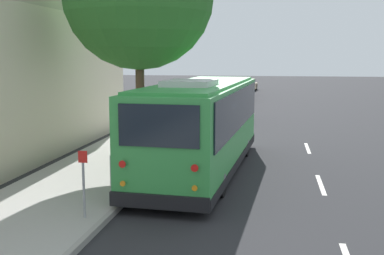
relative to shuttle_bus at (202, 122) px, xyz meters
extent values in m
plane|color=#28282B|center=(-0.78, -0.04, -1.72)|extent=(160.00, 160.00, 0.00)
cube|color=#A3A099|center=(-0.78, 3.46, -1.65)|extent=(80.00, 3.72, 0.15)
cube|color=gray|center=(-0.78, 1.53, -1.65)|extent=(80.00, 0.14, 0.15)
cube|color=green|center=(0.01, 0.00, -0.11)|extent=(10.06, 3.15, 2.72)
cube|color=black|center=(0.01, 0.00, -1.33)|extent=(10.11, 3.20, 0.28)
cube|color=black|center=(0.01, 0.00, 0.49)|extent=(9.26, 3.18, 1.29)
cube|color=black|center=(4.98, -0.32, 0.49)|extent=(0.17, 2.20, 1.36)
cube|color=black|center=(-4.97, 0.32, 0.58)|extent=(0.16, 2.02, 1.04)
cube|color=black|center=(4.98, -0.32, 1.11)|extent=(0.16, 1.81, 0.22)
cube|color=green|center=(0.01, 0.00, 1.29)|extent=(9.44, 2.87, 0.10)
cube|color=silver|center=(-1.76, 0.11, 1.41)|extent=(1.91, 1.54, 0.20)
cube|color=black|center=(5.00, -0.32, -1.29)|extent=(0.26, 2.54, 0.36)
cube|color=black|center=(-4.99, 0.32, -1.29)|extent=(0.26, 2.54, 0.36)
cylinder|color=red|center=(-4.98, 1.23, -0.38)|extent=(0.04, 0.18, 0.18)
cylinder|color=orange|center=(-4.98, 1.23, -0.87)|extent=(0.04, 0.14, 0.14)
cylinder|color=red|center=(-5.10, -0.58, -0.38)|extent=(0.04, 0.18, 0.18)
cylinder|color=orange|center=(-5.10, -0.58, -0.87)|extent=(0.04, 0.14, 0.14)
cube|color=white|center=(5.11, 0.51, -1.12)|extent=(0.06, 0.32, 0.18)
cube|color=white|center=(5.00, -1.17, -1.12)|extent=(0.06, 0.32, 0.18)
cube|color=black|center=(4.74, 1.11, 0.75)|extent=(0.07, 0.10, 0.24)
cylinder|color=black|center=(3.00, 0.91, -1.26)|extent=(0.94, 0.36, 0.92)
cylinder|color=slate|center=(3.00, 0.91, -1.26)|extent=(0.44, 0.35, 0.42)
cylinder|color=black|center=(2.86, -1.29, -1.26)|extent=(0.94, 0.36, 0.92)
cylinder|color=slate|center=(2.86, -1.29, -1.26)|extent=(0.44, 0.35, 0.42)
cylinder|color=black|center=(-2.70, 1.28, -1.26)|extent=(0.94, 0.36, 0.92)
cylinder|color=slate|center=(-2.70, 1.28, -1.26)|extent=(0.44, 0.35, 0.42)
cylinder|color=black|center=(-2.84, -0.92, -1.26)|extent=(0.94, 0.36, 0.92)
cylinder|color=slate|center=(-2.84, -0.92, -1.26)|extent=(0.44, 0.35, 0.42)
cube|color=navy|center=(13.26, 0.47, -1.24)|extent=(4.65, 1.96, 0.64)
cube|color=black|center=(13.14, 0.48, -0.68)|extent=(2.25, 1.57, 0.48)
cube|color=navy|center=(13.14, 0.48, -0.44)|extent=(2.16, 1.53, 0.05)
cube|color=black|center=(15.55, 0.31, -1.46)|extent=(0.19, 1.60, 0.20)
cube|color=black|center=(10.97, 0.63, -1.46)|extent=(0.19, 1.60, 0.20)
cylinder|color=black|center=(14.74, 1.12, -1.40)|extent=(0.66, 0.24, 0.65)
cylinder|color=slate|center=(14.74, 1.12, -1.40)|extent=(0.31, 0.24, 0.29)
cylinder|color=black|center=(14.64, -0.37, -1.40)|extent=(0.66, 0.24, 0.65)
cylinder|color=slate|center=(14.64, -0.37, -1.40)|extent=(0.31, 0.24, 0.29)
cylinder|color=black|center=(11.88, 1.32, -1.40)|extent=(0.66, 0.24, 0.65)
cylinder|color=slate|center=(11.88, 1.32, -1.40)|extent=(0.31, 0.24, 0.29)
cylinder|color=black|center=(11.77, -0.17, -1.40)|extent=(0.66, 0.24, 0.65)
cylinder|color=slate|center=(11.77, -0.17, -1.40)|extent=(0.31, 0.24, 0.29)
cube|color=silver|center=(19.82, 0.52, -1.27)|extent=(4.38, 1.73, 0.60)
cube|color=black|center=(19.71, 0.53, -0.73)|extent=(2.08, 1.48, 0.48)
cube|color=silver|center=(19.71, 0.53, -0.49)|extent=(1.99, 1.45, 0.05)
cube|color=black|center=(22.03, 0.51, -1.47)|extent=(0.09, 1.65, 0.20)
cube|color=black|center=(17.62, 0.54, -1.47)|extent=(0.09, 1.65, 0.20)
cylinder|color=black|center=(21.21, 1.29, -1.42)|extent=(0.61, 0.20, 0.61)
cylinder|color=slate|center=(21.21, 1.29, -1.42)|extent=(0.27, 0.22, 0.27)
cylinder|color=black|center=(21.20, -0.26, -1.42)|extent=(0.61, 0.20, 0.61)
cylinder|color=slate|center=(21.20, -0.26, -1.42)|extent=(0.27, 0.22, 0.27)
cylinder|color=black|center=(18.45, 1.31, -1.42)|extent=(0.61, 0.20, 0.61)
cylinder|color=slate|center=(18.45, 1.31, -1.42)|extent=(0.27, 0.22, 0.27)
cylinder|color=black|center=(18.44, -0.24, -1.42)|extent=(0.61, 0.20, 0.61)
cylinder|color=slate|center=(18.44, -0.24, -1.42)|extent=(0.27, 0.22, 0.27)
cube|color=#A8AAAF|center=(26.82, 0.27, -1.25)|extent=(4.59, 1.95, 0.63)
cube|color=black|center=(26.70, 0.27, -0.69)|extent=(2.21, 1.59, 0.48)
cube|color=#A8AAAF|center=(26.70, 0.27, -0.45)|extent=(2.12, 1.55, 0.05)
cube|color=black|center=(29.09, 0.38, -1.46)|extent=(0.16, 1.68, 0.20)
cube|color=black|center=(24.54, 0.16, -1.46)|extent=(0.16, 1.68, 0.20)
cylinder|color=black|center=(28.20, 1.13, -1.40)|extent=(0.65, 0.23, 0.64)
cylinder|color=slate|center=(28.20, 1.13, -1.40)|extent=(0.30, 0.23, 0.29)
cylinder|color=black|center=(28.28, -0.45, -1.40)|extent=(0.65, 0.23, 0.64)
cylinder|color=slate|center=(28.28, -0.45, -1.40)|extent=(0.30, 0.23, 0.29)
cylinder|color=black|center=(25.36, 0.99, -1.40)|extent=(0.65, 0.23, 0.64)
cylinder|color=slate|center=(25.36, 0.99, -1.40)|extent=(0.30, 0.23, 0.29)
cylinder|color=black|center=(25.43, -0.59, -1.40)|extent=(0.65, 0.23, 0.64)
cylinder|color=slate|center=(25.43, -0.59, -1.40)|extent=(0.30, 0.23, 0.29)
cube|color=black|center=(32.64, 0.60, -1.23)|extent=(4.59, 1.75, 0.65)
cube|color=black|center=(32.52, 0.60, -0.67)|extent=(2.19, 1.47, 0.48)
cube|color=black|center=(32.52, 0.60, -0.43)|extent=(2.10, 1.43, 0.05)
cube|color=black|center=(34.94, 0.54, -1.46)|extent=(0.12, 1.59, 0.20)
cube|color=black|center=(30.34, 0.65, -1.46)|extent=(0.12, 1.59, 0.20)
cylinder|color=black|center=(34.10, 1.31, -1.39)|extent=(0.67, 0.22, 0.66)
cylinder|color=slate|center=(34.10, 1.31, -1.39)|extent=(0.30, 0.23, 0.30)
cylinder|color=black|center=(34.06, -0.18, -1.39)|extent=(0.67, 0.22, 0.66)
cylinder|color=slate|center=(34.06, -0.18, -1.39)|extent=(0.30, 0.23, 0.30)
cylinder|color=black|center=(31.22, 1.38, -1.39)|extent=(0.67, 0.22, 0.66)
cylinder|color=slate|center=(31.22, 1.38, -1.39)|extent=(0.30, 0.23, 0.30)
cylinder|color=black|center=(31.18, -0.11, -1.39)|extent=(0.67, 0.22, 0.66)
cylinder|color=slate|center=(31.18, -0.11, -1.39)|extent=(0.30, 0.23, 0.30)
cube|color=tan|center=(39.23, 0.46, -1.23)|extent=(4.59, 2.03, 0.65)
cube|color=black|center=(39.11, 0.47, -0.67)|extent=(2.22, 1.62, 0.48)
cube|color=tan|center=(39.11, 0.47, -0.43)|extent=(2.14, 1.58, 0.05)
cube|color=black|center=(41.49, 0.30, -1.46)|extent=(0.20, 1.65, 0.20)
cube|color=black|center=(36.97, 0.63, -1.46)|extent=(0.20, 1.65, 0.20)
cylinder|color=black|center=(40.70, 1.14, -1.39)|extent=(0.68, 0.25, 0.66)
cylinder|color=slate|center=(40.70, 1.14, -1.39)|extent=(0.31, 0.24, 0.30)
cylinder|color=black|center=(40.59, -0.42, -1.39)|extent=(0.68, 0.25, 0.66)
cylinder|color=slate|center=(40.59, -0.42, -1.39)|extent=(0.31, 0.24, 0.30)
cylinder|color=black|center=(37.88, 1.34, -1.39)|extent=(0.68, 0.25, 0.66)
cylinder|color=slate|center=(37.88, 1.34, -1.39)|extent=(0.31, 0.24, 0.30)
cylinder|color=black|center=(37.76, -0.21, -1.39)|extent=(0.68, 0.25, 0.66)
cylinder|color=slate|center=(37.76, -0.21, -1.39)|extent=(0.31, 0.24, 0.30)
cylinder|color=brown|center=(0.73, 2.36, 0.48)|extent=(0.31, 0.31, 4.10)
cylinder|color=gray|center=(-5.58, 1.99, -0.90)|extent=(0.06, 0.06, 1.33)
cube|color=red|center=(-5.58, 1.99, -0.10)|extent=(0.02, 0.22, 0.28)
cylinder|color=gray|center=(-3.64, 1.99, -1.02)|extent=(0.06, 0.06, 1.10)
cube|color=silver|center=(-1.05, -3.89, -1.72)|extent=(2.40, 0.14, 0.01)
cube|color=silver|center=(4.95, -3.89, -1.72)|extent=(2.40, 0.14, 0.01)
camera|label=1|loc=(-16.00, -2.35, 2.25)|focal=45.00mm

